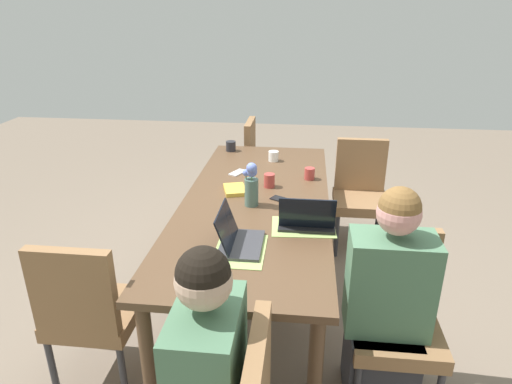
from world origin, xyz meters
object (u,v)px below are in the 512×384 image
Objects in this scene: chair_near_left_near at (395,309)px; phone_black at (282,199)px; coffee_mug_near_left at (269,180)px; laptop_near_left_near at (307,221)px; chair_far_right_mid at (89,307)px; chair_near_right_near at (360,189)px; laptop_head_left_left_mid at (237,239)px; person_near_left_near at (385,313)px; chair_head_right_left_far at (262,161)px; flower_vase at (251,184)px; coffee_mug_centre_right at (231,146)px; phone_silver at (238,173)px; coffee_mug_centre_left at (273,156)px; coffee_mug_near_right at (310,174)px; dining_table at (256,209)px; book_red_cover at (235,190)px.

chair_near_left_near is 6.00× the size of phone_black.
chair_near_left_near reaches higher than coffee_mug_near_left.
laptop_near_left_near is at bearing -156.12° from coffee_mug_near_left.
chair_far_right_mid is at bearing 116.33° from laptop_near_left_near.
chair_near_left_near is 2.81× the size of laptop_near_left_near.
chair_near_right_near is 1.73m from laptop_head_left_left_mid.
phone_black is (0.84, 0.56, 0.22)m from person_near_left_near.
flower_vase reaches higher than chair_head_right_left_far.
phone_silver is (-0.55, -0.14, -0.04)m from coffee_mug_centre_right.
flower_vase is (0.65, 0.81, 0.39)m from chair_near_left_near.
chair_near_right_near is 1.35m from laptop_near_left_near.
flower_vase is 0.46m from laptop_near_left_near.
coffee_mug_centre_left is (-0.07, 0.73, 0.29)m from chair_near_right_near.
laptop_head_left_left_mid is 1.12m from phone_silver.
chair_near_right_near reaches higher than coffee_mug_centre_left.
coffee_mug_centre_left is 0.45m from coffee_mug_centre_right.
chair_near_right_near is 2.81× the size of laptop_head_left_left_mid.
phone_black is at bearing -154.94° from coffee_mug_near_left.
phone_black is 1.00× the size of phone_silver.
chair_far_right_mid is 1.75m from coffee_mug_near_right.
laptop_near_left_near is at bearing -166.57° from coffee_mug_centre_left.
phone_silver is (-1.02, 0.08, 0.25)m from chair_head_right_left_far.
chair_head_right_left_far is (1.50, 0.11, -0.18)m from dining_table.
chair_near_left_near and chair_near_right_near have the same top height.
person_near_left_near is 1.32m from coffee_mug_near_right.
chair_far_right_mid is at bearing 93.19° from person_near_left_near.
coffee_mug_near_left reaches higher than phone_black.
chair_far_right_mid is 1.17m from flower_vase.
chair_head_right_left_far is at bearing -14.97° from chair_far_right_mid.
laptop_near_left_near is at bearing 160.06° from chair_near_right_near.
coffee_mug_centre_left is (1.63, 0.68, 0.26)m from person_near_left_near.
laptop_head_left_left_mid is 3.34× the size of coffee_mug_near_left.
dining_table is 2.61× the size of chair_far_right_mid.
chair_near_left_near is 1.00× the size of chair_head_right_left_far.
chair_head_right_left_far reaches higher than coffee_mug_near_right.
coffee_mug_centre_right is at bearing 154.58° from chair_head_right_left_far.
chair_near_left_near is at bearing -128.85° from flower_vase.
chair_near_right_near is 0.79m from coffee_mug_centre_left.
laptop_head_left_left_mid is 1.69m from coffee_mug_centre_right.
chair_head_right_left_far reaches higher than dining_table.
coffee_mug_centre_right is (1.13, 0.32, -0.11)m from flower_vase.
chair_near_right_near is at bearing -43.61° from coffee_mug_near_right.
coffee_mug_centre_right reaches higher than coffee_mug_centre_left.
coffee_mug_centre_right is (1.94, -0.42, 0.29)m from chair_far_right_mid.
book_red_cover is (0.11, 0.16, 0.08)m from dining_table.
phone_black is at bearing 156.44° from coffee_mug_near_right.
laptop_head_left_left_mid is 3.91× the size of coffee_mug_centre_left.
person_near_left_near is 1.78m from coffee_mug_centre_left.
dining_table is 7.35× the size of laptop_near_left_near.
coffee_mug_near_left is at bearing -6.54° from laptop_head_left_left_mid.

